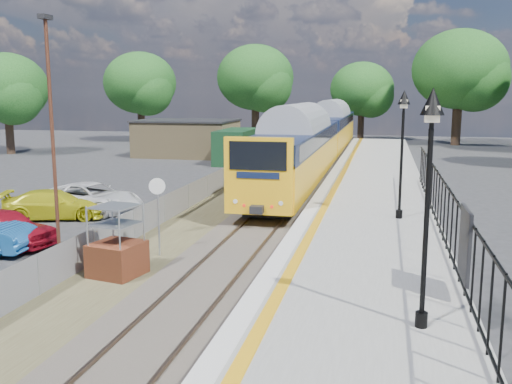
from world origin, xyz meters
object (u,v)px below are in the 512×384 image
(car_red, at_px, (3,227))
(car_white, at_px, (91,198))
(brick_plinth, at_px, (117,243))
(victorian_lamp_south, at_px, (430,153))
(car_yellow, at_px, (55,205))
(carpark_lamp, at_px, (52,124))
(speed_sign, at_px, (158,204))
(train, at_px, (319,136))
(victorian_lamp_north, at_px, (403,124))

(car_red, distance_m, car_white, 6.04)
(brick_plinth, distance_m, car_red, 6.00)
(victorian_lamp_south, height_order, car_red, victorian_lamp_south)
(brick_plinth, bearing_deg, car_yellow, 132.82)
(carpark_lamp, distance_m, car_red, 4.62)
(speed_sign, relative_size, carpark_lamp, 0.34)
(train, xyz_separation_m, car_red, (-8.45, -24.30, -1.65))
(victorian_lamp_south, distance_m, brick_plinth, 9.88)
(victorian_lamp_north, xyz_separation_m, carpark_lamp, (-11.10, -4.41, 0.11))
(carpark_lamp, bearing_deg, train, 76.95)
(victorian_lamp_south, distance_m, victorian_lamp_north, 10.00)
(victorian_lamp_north, bearing_deg, carpark_lamp, -158.33)
(train, height_order, car_white, train)
(speed_sign, height_order, car_white, speed_sign)
(victorian_lamp_south, bearing_deg, car_red, 155.65)
(car_red, bearing_deg, victorian_lamp_south, -106.75)
(train, xyz_separation_m, carpark_lamp, (-5.80, -25.02, 2.06))
(car_white, bearing_deg, car_yellow, 162.66)
(train, height_order, brick_plinth, train)
(brick_plinth, height_order, speed_sign, speed_sign)
(victorian_lamp_north, bearing_deg, car_red, -165.01)
(train, distance_m, car_white, 20.12)
(car_yellow, bearing_deg, train, -43.85)
(train, height_order, speed_sign, train)
(car_yellow, bearing_deg, car_white, -47.89)
(car_red, height_order, car_yellow, car_red)
(train, bearing_deg, victorian_lamp_north, -75.58)
(carpark_lamp, bearing_deg, car_white, 110.17)
(brick_plinth, bearing_deg, victorian_lamp_north, 35.97)
(victorian_lamp_north, distance_m, carpark_lamp, 11.94)
(train, xyz_separation_m, car_yellow, (-9.16, -19.85, -1.71))
(train, bearing_deg, carpark_lamp, -103.05)
(car_red, height_order, car_white, car_red)
(car_red, distance_m, car_yellow, 4.50)
(victorian_lamp_north, relative_size, car_red, 1.14)
(train, bearing_deg, victorian_lamp_south, -79.82)
(speed_sign, bearing_deg, victorian_lamp_north, 5.92)
(brick_plinth, bearing_deg, car_red, 157.58)
(victorian_lamp_south, distance_m, car_yellow, 18.55)
(train, distance_m, car_yellow, 21.93)
(victorian_lamp_south, relative_size, car_red, 1.14)
(train, xyz_separation_m, car_white, (-8.28, -18.27, -1.66))
(victorian_lamp_south, height_order, train, victorian_lamp_south)
(train, distance_m, speed_sign, 24.52)
(car_yellow, bearing_deg, speed_sign, -143.34)
(carpark_lamp, height_order, car_white, carpark_lamp)
(speed_sign, xyz_separation_m, car_yellow, (-6.66, 4.53, -1.17))
(brick_plinth, bearing_deg, car_white, 122.82)
(brick_plinth, height_order, carpark_lamp, carpark_lamp)
(brick_plinth, relative_size, speed_sign, 0.82)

